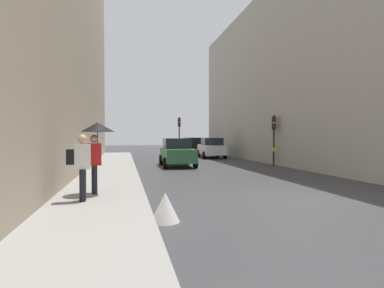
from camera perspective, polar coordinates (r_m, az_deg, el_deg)
ground_plane at (r=10.32m, az=18.38°, el=-9.19°), size 120.00×120.00×0.00m
sidewalk_kerb at (r=14.86m, az=-14.70°, el=-5.63°), size 2.61×40.00×0.16m
building_facade_right at (r=26.06m, az=25.66°, el=10.70°), size 12.00×31.11×12.33m
traffic_light_far_median at (r=31.73m, az=-2.30°, el=2.73°), size 0.24×0.43×3.82m
traffic_light_mid_street at (r=20.97m, az=14.52°, el=2.34°), size 0.34×0.45×3.26m
car_green_estate at (r=20.03m, az=-2.70°, el=-1.50°), size 2.09×4.24×1.76m
car_dark_suv at (r=34.86m, az=-0.03°, el=-0.28°), size 2.26×4.32×1.76m
car_white_compact at (r=27.86m, az=3.53°, el=-0.70°), size 2.22×4.30×1.76m
pedestrian_with_umbrella at (r=9.93m, az=-16.82°, el=1.09°), size 1.00×1.00×2.14m
pedestrian_with_black_backpack at (r=8.92m, az=-19.40°, el=-3.31°), size 0.61×0.36×1.77m
warning_sign_triangle at (r=7.10m, az=-4.84°, el=-11.27°), size 0.64×0.64×0.65m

